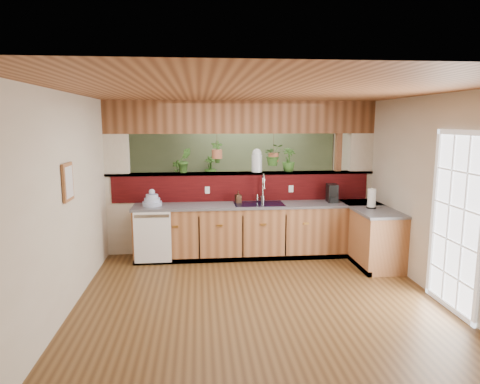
{
  "coord_description": "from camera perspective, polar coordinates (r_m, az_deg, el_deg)",
  "views": [
    {
      "loc": [
        -0.74,
        -5.94,
        2.26
      ],
      "look_at": [
        -0.09,
        0.7,
        1.15
      ],
      "focal_mm": 32.0,
      "sensor_mm": 36.0,
      "label": 1
    }
  ],
  "objects": [
    {
      "name": "faucet",
      "position": [
        7.24,
        3.06,
        0.7
      ],
      "size": [
        0.21,
        0.21,
        0.49
      ],
      "color": "#B7B7B2",
      "rests_on": "countertop"
    },
    {
      "name": "paper_towel",
      "position": [
        7.05,
        17.15,
        -0.87
      ],
      "size": [
        0.15,
        0.15,
        0.33
      ],
      "color": "black",
      "rests_on": "countertop"
    },
    {
      "name": "ledge_plant_right",
      "position": [
        7.49,
        6.5,
        4.29
      ],
      "size": [
        0.28,
        0.28,
        0.41
      ],
      "primitive_type": "imported",
      "rotation": [
        0.0,
        0.0,
        0.23
      ],
      "color": "#2C551D",
      "rests_on": "pass_through_ledge"
    },
    {
      "name": "pass_through_partition",
      "position": [
        7.41,
        0.47,
        1.14
      ],
      "size": [
        4.6,
        0.21,
        2.6
      ],
      "color": "beige",
      "rests_on": "ground"
    },
    {
      "name": "ceiling",
      "position": [
        6.0,
        1.57,
        12.69
      ],
      "size": [
        4.6,
        7.0,
        0.01
      ],
      "primitive_type": "cube",
      "color": "brown",
      "rests_on": "ground"
    },
    {
      "name": "shelf_plant_b",
      "position": [
        9.25,
        -3.97,
        3.33
      ],
      "size": [
        0.35,
        0.35,
        0.48
      ],
      "primitive_type": "imported",
      "rotation": [
        0.0,
        0.0,
        -0.42
      ],
      "color": "#2C551D",
      "rests_on": "shelving_console"
    },
    {
      "name": "pass_through_ledge",
      "position": [
        7.38,
        0.24,
        2.52
      ],
      "size": [
        4.6,
        0.21,
        0.04
      ],
      "primitive_type": "cube",
      "color": "brown",
      "rests_on": "ground"
    },
    {
      "name": "wall_left",
      "position": [
        6.22,
        -20.01,
        -0.0
      ],
      "size": [
        0.02,
        7.0,
        2.6
      ],
      "primitive_type": "cube",
      "color": "beige",
      "rests_on": "ground"
    },
    {
      "name": "dish_stack",
      "position": [
        7.08,
        -11.64,
        -1.12
      ],
      "size": [
        0.32,
        0.32,
        0.28
      ],
      "color": "#A6B3D7",
      "rests_on": "countertop"
    },
    {
      "name": "ledge_plant_left",
      "position": [
        7.33,
        -7.44,
        4.21
      ],
      "size": [
        0.28,
        0.25,
        0.42
      ],
      "primitive_type": "imported",
      "rotation": [
        0.0,
        0.0,
        0.29
      ],
      "color": "#2C551D",
      "rests_on": "pass_through_ledge"
    },
    {
      "name": "glass_jar",
      "position": [
        7.39,
        2.26,
        4.24
      ],
      "size": [
        0.18,
        0.18,
        0.4
      ],
      "color": "silver",
      "rests_on": "pass_through_ledge"
    },
    {
      "name": "hanging_plant_a",
      "position": [
        7.31,
        -3.1,
        6.3
      ],
      "size": [
        0.21,
        0.18,
        0.5
      ],
      "color": "brown",
      "rests_on": "header_beam"
    },
    {
      "name": "floor_plant",
      "position": [
        8.71,
        3.78,
        -2.82
      ],
      "size": [
        0.92,
        0.86,
        0.83
      ],
      "primitive_type": "imported",
      "rotation": [
        0.0,
        0.0,
        0.35
      ],
      "color": "#2C551D",
      "rests_on": "ground"
    },
    {
      "name": "wall_front",
      "position": [
        2.73,
        10.72,
        -11.29
      ],
      "size": [
        4.6,
        0.02,
        2.6
      ],
      "primitive_type": "cube",
      "color": "beige",
      "rests_on": "ground"
    },
    {
      "name": "hanging_plant_b",
      "position": [
        7.42,
        4.5,
        6.19
      ],
      "size": [
        0.34,
        0.29,
        0.49
      ],
      "color": "brown",
      "rests_on": "header_beam"
    },
    {
      "name": "coffee_maker",
      "position": [
        7.42,
        12.19,
        -0.24
      ],
      "size": [
        0.16,
        0.27,
        0.3
      ],
      "rotation": [
        0.0,
        0.0,
        -0.09
      ],
      "color": "black",
      "rests_on": "countertop"
    },
    {
      "name": "wall_back",
      "position": [
        9.52,
        -1.06,
        3.64
      ],
      "size": [
        4.6,
        0.02,
        2.6
      ],
      "primitive_type": "cube",
      "color": "beige",
      "rests_on": "ground"
    },
    {
      "name": "shelving_console",
      "position": [
        9.36,
        -5.57,
        -1.45
      ],
      "size": [
        1.65,
        0.55,
        1.08
      ],
      "primitive_type": "cube",
      "rotation": [
        0.0,
        0.0,
        0.07
      ],
      "color": "black",
      "rests_on": "ground"
    },
    {
      "name": "header_beam",
      "position": [
        7.33,
        0.25,
        9.95
      ],
      "size": [
        4.6,
        0.15,
        0.55
      ],
      "primitive_type": "cube",
      "color": "brown",
      "rests_on": "ground"
    },
    {
      "name": "dishwasher",
      "position": [
        6.89,
        -11.59,
        -5.94
      ],
      "size": [
        0.58,
        0.03,
        0.82
      ],
      "color": "white",
      "rests_on": "ground"
    },
    {
      "name": "wall_right",
      "position": [
        6.74,
        21.31,
        0.61
      ],
      "size": [
        0.02,
        7.0,
        2.6
      ],
      "primitive_type": "cube",
      "color": "beige",
      "rests_on": "ground"
    },
    {
      "name": "french_door",
      "position": [
        5.66,
        26.78,
        -3.92
      ],
      "size": [
        0.06,
        1.02,
        2.16
      ],
      "primitive_type": "cube",
      "color": "white",
      "rests_on": "ground"
    },
    {
      "name": "soap_dispenser",
      "position": [
        7.17,
        -0.26,
        -0.66
      ],
      "size": [
        0.11,
        0.11,
        0.21
      ],
      "primitive_type": "imported",
      "rotation": [
        0.0,
        0.0,
        0.24
      ],
      "color": "#341F13",
      "rests_on": "countertop"
    },
    {
      "name": "shelf_plant_a",
      "position": [
        9.26,
        -8.4,
        3.01
      ],
      "size": [
        0.24,
        0.2,
        0.4
      ],
      "primitive_type": "imported",
      "rotation": [
        0.0,
        0.0,
        -0.31
      ],
      "color": "#2C551D",
      "rests_on": "shelving_console"
    },
    {
      "name": "navy_sink",
      "position": [
        7.13,
        2.54,
        -2.2
      ],
      "size": [
        0.82,
        0.5,
        0.18
      ],
      "color": "black",
      "rests_on": "countertop"
    },
    {
      "name": "sage_backwall",
      "position": [
        9.5,
        -1.05,
        3.63
      ],
      "size": [
        4.55,
        0.02,
        2.55
      ],
      "primitive_type": "cube",
      "color": "#61734F",
      "rests_on": "ground"
    },
    {
      "name": "framed_print",
      "position": [
        5.41,
        -21.96,
        1.23
      ],
      "size": [
        0.04,
        0.35,
        0.45
      ],
      "color": "brown",
      "rests_on": "wall_left"
    },
    {
      "name": "ground",
      "position": [
        6.4,
        1.47,
        -11.24
      ],
      "size": [
        4.6,
        7.0,
        0.01
      ],
      "primitive_type": "cube",
      "color": "#55371A",
      "rests_on": "ground"
    },
    {
      "name": "countertop",
      "position": [
        7.22,
        7.27,
        -5.16
      ],
      "size": [
        4.14,
        1.52,
        0.9
      ],
      "color": "brown",
      "rests_on": "ground"
    }
  ]
}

